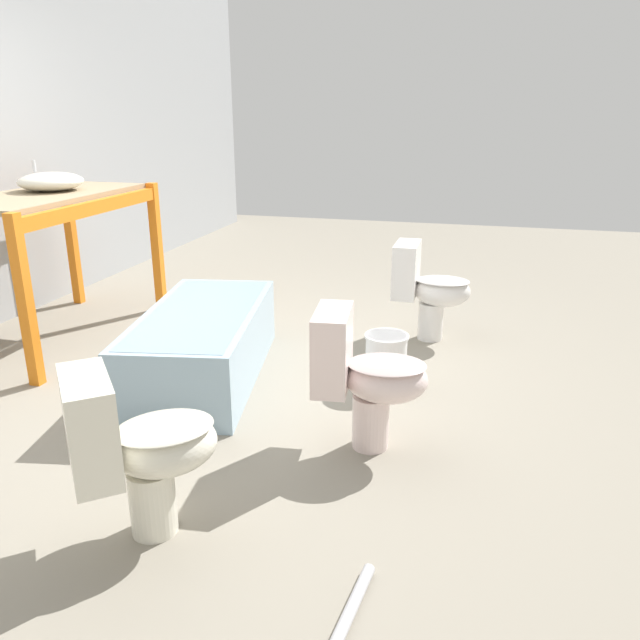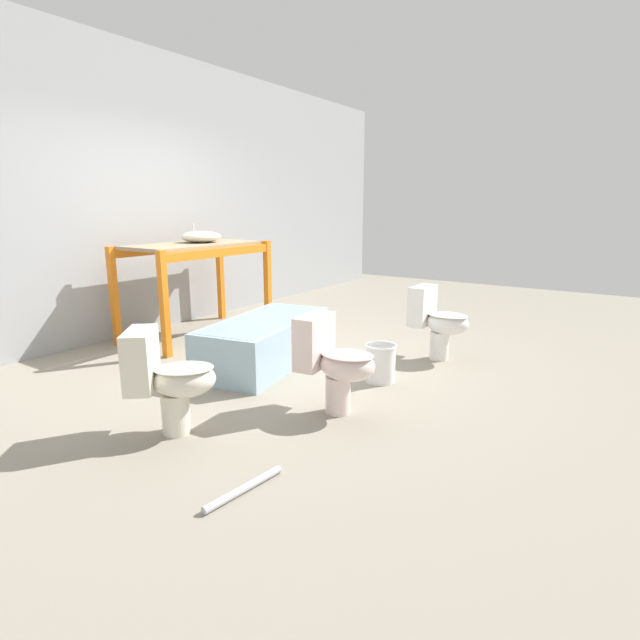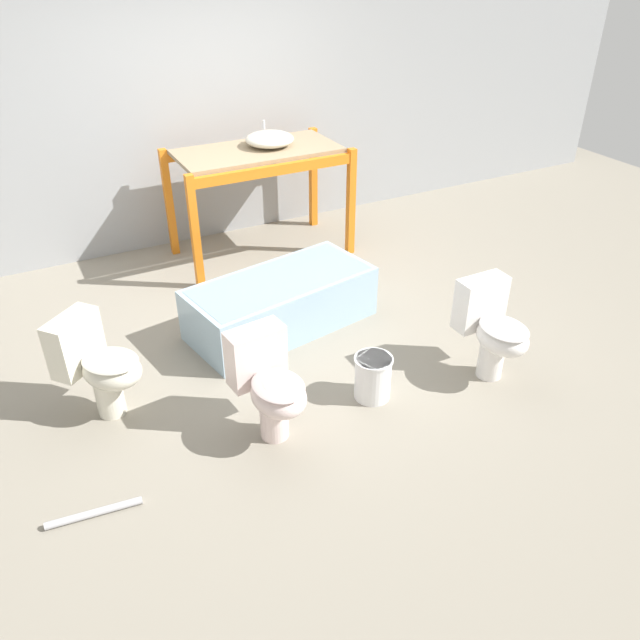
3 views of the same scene
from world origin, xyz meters
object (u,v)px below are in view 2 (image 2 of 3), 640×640
Objects in this scene: sink_basin at (201,237)px; bathtub_main at (265,338)px; toilet_near at (437,319)px; bucket_white at (381,362)px; toilet_far at (168,377)px; toilet_extra at (334,360)px.

bathtub_main is at bearing -111.58° from sink_basin.
toilet_near is at bearing -60.82° from bathtub_main.
bathtub_main is 4.93× the size of bucket_white.
toilet_far is (-2.03, -1.81, -0.73)m from sink_basin.
toilet_near is 0.92m from bucket_white.
bathtub_main is 1.56m from toilet_far.
toilet_extra reaches higher than bathtub_main.
toilet_extra is at bearing -114.32° from sink_basin.
sink_basin is 0.29× the size of bathtub_main.
bucket_white is at bearing -98.42° from sink_basin.
toilet_far is at bearing -138.28° from sink_basin.
toilet_far is at bearing -174.19° from bathtub_main.
bathtub_main is (-0.54, -1.37, -0.87)m from sink_basin.
toilet_near is 1.00× the size of toilet_far.
bathtub_main is at bearing 129.92° from toilet_near.
toilet_far is 1.81m from bucket_white.
toilet_near and toilet_extra have the same top height.
sink_basin is 0.64× the size of toilet_extra.
toilet_far reaches higher than bathtub_main.
bathtub_main is 1.66m from toilet_near.
sink_basin is at bearing 1.42° from toilet_far.
sink_basin reaches higher than bathtub_main.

